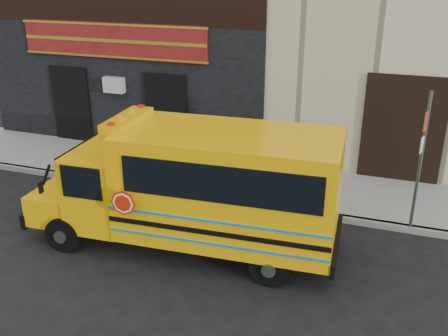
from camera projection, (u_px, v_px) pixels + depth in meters
ground at (196, 254)px, 10.92m from camera, size 120.00×120.00×0.00m
curb at (233, 202)px, 13.16m from camera, size 40.00×0.20×0.15m
sidewalk at (250, 180)px, 14.47m from camera, size 40.00×3.00×0.15m
school_bus at (199, 185)px, 10.64m from camera, size 7.01×2.66×2.92m
sign_pole at (421, 159)px, 11.09m from camera, size 0.10×0.29×3.40m
bicycle at (149, 204)px, 12.12m from camera, size 1.64×1.02×0.96m
cyclist at (145, 184)px, 11.99m from camera, size 0.70×0.84×1.96m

